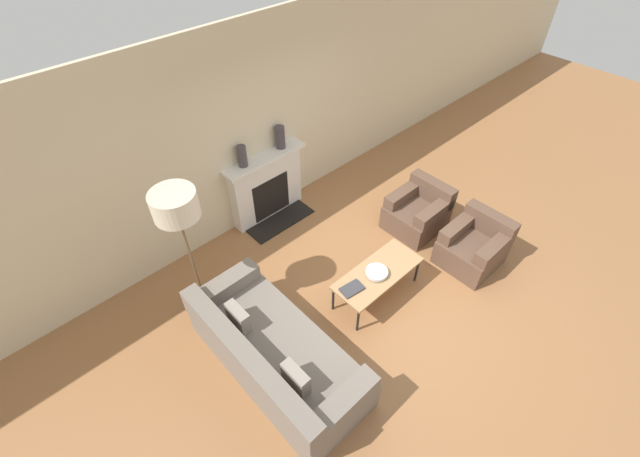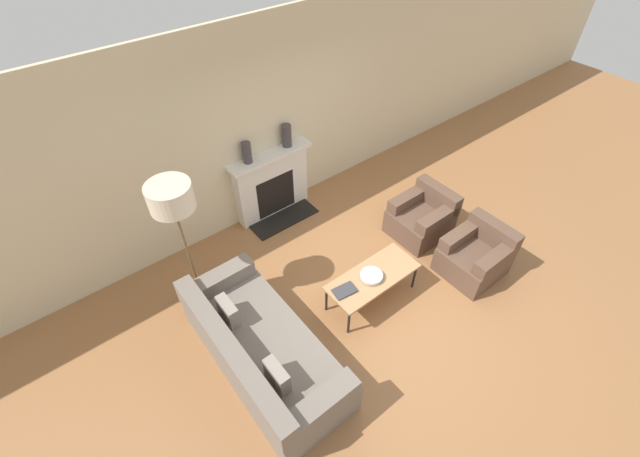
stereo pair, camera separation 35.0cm
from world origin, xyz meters
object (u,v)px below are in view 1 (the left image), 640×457
Objects in this scene: coffee_table at (378,274)px; mantel_vase_left at (242,156)px; fireplace at (267,187)px; floor_lamp at (177,213)px; couch at (274,354)px; armchair_near at (474,246)px; bowl at (377,272)px; mantel_vase_center_left at (280,137)px; armchair_far at (418,212)px; book at (352,289)px.

mantel_vase_left is at bearing 99.14° from coffee_table.
floor_lamp reaches higher than fireplace.
mantel_vase_left is (-0.34, 0.02, 0.70)m from fireplace.
couch is (-1.58, -2.12, -0.23)m from fireplace.
bowl is at bearing -108.73° from armchair_near.
armchair_near is 0.66× the size of coffee_table.
fireplace is 2.20m from coffee_table.
armchair_near is at bearing -19.42° from coffee_table.
mantel_vase_center_left is at bearing -41.68° from couch.
mantel_vase_left is at bearing 98.18° from bowl.
bowl is at bearing -72.72° from armchair_far.
armchair_far is at bearing -16.03° from floor_lamp.
mantel_vase_left reaches higher than coffee_table.
mantel_vase_center_left reaches higher than armchair_near.
armchair_far is at bearing -50.28° from fireplace.
mantel_vase_left is at bearing 177.45° from fireplace.
floor_lamp is (-1.70, -0.84, 1.07)m from fireplace.
mantel_vase_center_left is at bearing 2.67° from fireplace.
armchair_near is at bearing -30.56° from floor_lamp.
couch is 3.05m from armchair_far.
floor_lamp is 6.01× the size of mantel_vase_left.
book is at bearing -77.47° from armchair_far.
armchair_far is (1.45, -1.74, -0.24)m from fireplace.
mantel_vase_center_left is (0.32, 0.02, 0.71)m from fireplace.
fireplace is 1.64× the size of armchair_near.
armchair_near is at bearing -56.65° from mantel_vase_left.
armchair_far is at bearing 17.46° from coffee_table.
couch is at bearing -120.17° from mantel_vase_left.
book is (-0.39, 0.04, -0.02)m from bowl.
fireplace is 0.78m from mantel_vase_center_left.
armchair_near is 2.71× the size of book.
floor_lamp is at bearing 141.00° from bowl.
armchair_far reaches higher than bowl.
book is at bearing -100.77° from fireplace.
couch is 1.16× the size of floor_lamp.
book is (-1.86, 0.54, 0.17)m from armchair_near.
bowl is (1.56, -0.08, 0.18)m from couch.
fireplace is 4.68× the size of bowl.
armchair_far is 2.29m from mantel_vase_center_left.
fireplace reaches higher than bowl.
couch is 1.60m from coffee_table.
mantel_vase_center_left is (-1.13, 1.76, 0.95)m from armchair_far.
armchair_far is at bearing 17.28° from bowl.
coffee_table is at bearing -80.86° from mantel_vase_left.
mantel_vase_center_left is at bearing -157.45° from armchair_near.
fireplace is 0.70× the size of floor_lamp.
coffee_table is at bearing 3.15° from book.
armchair_near is at bearing -100.82° from couch.
couch is 1.83m from floor_lamp.
couch is at bearing -131.68° from mantel_vase_center_left.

